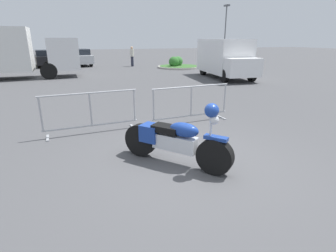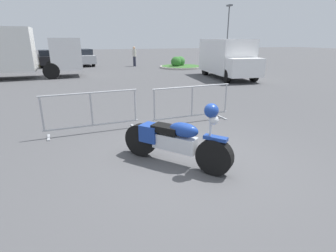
{
  "view_description": "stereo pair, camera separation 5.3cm",
  "coord_description": "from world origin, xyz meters",
  "px_view_note": "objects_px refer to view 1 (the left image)",
  "views": [
    {
      "loc": [
        -2.08,
        -4.25,
        2.34
      ],
      "look_at": [
        -0.41,
        0.51,
        0.65
      ],
      "focal_mm": 28.0,
      "sensor_mm": 36.0,
      "label": 1
    },
    {
      "loc": [
        -2.03,
        -4.26,
        2.34
      ],
      "look_at": [
        -0.41,
        0.51,
        0.65
      ],
      "focal_mm": 28.0,
      "sensor_mm": 36.0,
      "label": 2
    }
  ],
  "objects_px": {
    "parked_car_black": "(46,58)",
    "street_lamp": "(226,25)",
    "parked_car_silver": "(79,57)",
    "parked_car_yellow": "(11,59)",
    "crowd_barrier_far": "(191,104)",
    "box_truck": "(1,51)",
    "delivery_van": "(225,57)",
    "pedestrian": "(132,56)",
    "motorcycle": "(175,140)",
    "crowd_barrier_near": "(91,112)"
  },
  "relations": [
    {
      "from": "parked_car_black",
      "to": "street_lamp",
      "type": "height_order",
      "value": "street_lamp"
    },
    {
      "from": "parked_car_silver",
      "to": "parked_car_yellow",
      "type": "bearing_deg",
      "value": 78.29
    },
    {
      "from": "crowd_barrier_far",
      "to": "box_truck",
      "type": "height_order",
      "value": "box_truck"
    },
    {
      "from": "delivery_van",
      "to": "parked_car_yellow",
      "type": "xyz_separation_m",
      "value": [
        -13.84,
        11.58,
        -0.54
      ]
    },
    {
      "from": "crowd_barrier_far",
      "to": "box_truck",
      "type": "relative_size",
      "value": 0.31
    },
    {
      "from": "parked_car_silver",
      "to": "pedestrian",
      "type": "xyz_separation_m",
      "value": [
        4.37,
        -2.35,
        0.18
      ]
    },
    {
      "from": "crowd_barrier_far",
      "to": "parked_car_yellow",
      "type": "relative_size",
      "value": 0.56
    },
    {
      "from": "parked_car_silver",
      "to": "street_lamp",
      "type": "distance_m",
      "value": 15.4
    },
    {
      "from": "motorcycle",
      "to": "crowd_barrier_near",
      "type": "relative_size",
      "value": 0.78
    },
    {
      "from": "crowd_barrier_far",
      "to": "parked_car_black",
      "type": "bearing_deg",
      "value": 105.49
    },
    {
      "from": "crowd_barrier_near",
      "to": "parked_car_silver",
      "type": "bearing_deg",
      "value": 89.29
    },
    {
      "from": "crowd_barrier_near",
      "to": "parked_car_silver",
      "type": "relative_size",
      "value": 0.53
    },
    {
      "from": "box_truck",
      "to": "delivery_van",
      "type": "height_order",
      "value": "box_truck"
    },
    {
      "from": "motorcycle",
      "to": "street_lamp",
      "type": "xyz_separation_m",
      "value": [
        13.95,
        21.64,
        3.22
      ]
    },
    {
      "from": "delivery_van",
      "to": "parked_car_silver",
      "type": "bearing_deg",
      "value": -137.89
    },
    {
      "from": "crowd_barrier_near",
      "to": "pedestrian",
      "type": "xyz_separation_m",
      "value": [
        4.61,
        16.7,
        0.36
      ]
    },
    {
      "from": "parked_car_black",
      "to": "box_truck",
      "type": "bearing_deg",
      "value": 159.18
    },
    {
      "from": "parked_car_yellow",
      "to": "street_lamp",
      "type": "height_order",
      "value": "street_lamp"
    },
    {
      "from": "crowd_barrier_far",
      "to": "street_lamp",
      "type": "relative_size",
      "value": 0.42
    },
    {
      "from": "parked_car_yellow",
      "to": "crowd_barrier_far",
      "type": "bearing_deg",
      "value": -165.47
    },
    {
      "from": "motorcycle",
      "to": "box_truck",
      "type": "distance_m",
      "value": 15.06
    },
    {
      "from": "box_truck",
      "to": "delivery_van",
      "type": "relative_size",
      "value": 1.5
    },
    {
      "from": "motorcycle",
      "to": "pedestrian",
      "type": "bearing_deg",
      "value": 129.69
    },
    {
      "from": "crowd_barrier_near",
      "to": "street_lamp",
      "type": "relative_size",
      "value": 0.42
    },
    {
      "from": "motorcycle",
      "to": "crowd_barrier_far",
      "type": "bearing_deg",
      "value": 108.69
    },
    {
      "from": "crowd_barrier_far",
      "to": "box_truck",
      "type": "bearing_deg",
      "value": 121.3
    },
    {
      "from": "delivery_van",
      "to": "parked_car_silver",
      "type": "distance_m",
      "value": 13.99
    },
    {
      "from": "box_truck",
      "to": "pedestrian",
      "type": "xyz_separation_m",
      "value": [
        8.85,
        5.14,
        -0.72
      ]
    },
    {
      "from": "delivery_van",
      "to": "parked_car_black",
      "type": "xyz_separation_m",
      "value": [
        -11.09,
        11.31,
        -0.52
      ]
    },
    {
      "from": "pedestrian",
      "to": "box_truck",
      "type": "bearing_deg",
      "value": -95.22
    },
    {
      "from": "motorcycle",
      "to": "parked_car_black",
      "type": "distance_m",
      "value": 21.86
    },
    {
      "from": "parked_car_yellow",
      "to": "parked_car_black",
      "type": "xyz_separation_m",
      "value": [
        2.75,
        -0.27,
        0.02
      ]
    },
    {
      "from": "crowd_barrier_near",
      "to": "crowd_barrier_far",
      "type": "height_order",
      "value": "same"
    },
    {
      "from": "parked_car_silver",
      "to": "pedestrian",
      "type": "height_order",
      "value": "pedestrian"
    },
    {
      "from": "crowd_barrier_near",
      "to": "parked_car_black",
      "type": "relative_size",
      "value": 0.55
    },
    {
      "from": "crowd_barrier_near",
      "to": "motorcycle",
      "type": "bearing_deg",
      "value": -59.44
    },
    {
      "from": "parked_car_silver",
      "to": "box_truck",
      "type": "bearing_deg",
      "value": 141.13
    },
    {
      "from": "motorcycle",
      "to": "street_lamp",
      "type": "height_order",
      "value": "street_lamp"
    },
    {
      "from": "delivery_van",
      "to": "parked_car_black",
      "type": "height_order",
      "value": "delivery_van"
    },
    {
      "from": "parked_car_silver",
      "to": "parked_car_black",
      "type": "bearing_deg",
      "value": 80.12
    },
    {
      "from": "crowd_barrier_far",
      "to": "parked_car_yellow",
      "type": "height_order",
      "value": "parked_car_yellow"
    },
    {
      "from": "street_lamp",
      "to": "motorcycle",
      "type": "bearing_deg",
      "value": -122.8
    },
    {
      "from": "street_lamp",
      "to": "crowd_barrier_near",
      "type": "bearing_deg",
      "value": -128.51
    },
    {
      "from": "street_lamp",
      "to": "parked_car_yellow",
      "type": "bearing_deg",
      "value": 179.65
    },
    {
      "from": "crowd_barrier_far",
      "to": "parked_car_yellow",
      "type": "bearing_deg",
      "value": 112.55
    },
    {
      "from": "parked_car_black",
      "to": "street_lamp",
      "type": "xyz_separation_m",
      "value": [
        17.86,
        0.14,
        2.99
      ]
    },
    {
      "from": "crowd_barrier_near",
      "to": "crowd_barrier_far",
      "type": "distance_m",
      "value": 2.79
    },
    {
      "from": "motorcycle",
      "to": "street_lamp",
      "type": "relative_size",
      "value": 0.33
    },
    {
      "from": "motorcycle",
      "to": "crowd_barrier_near",
      "type": "distance_m",
      "value": 2.74
    },
    {
      "from": "crowd_barrier_far",
      "to": "parked_car_silver",
      "type": "height_order",
      "value": "parked_car_silver"
    }
  ]
}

